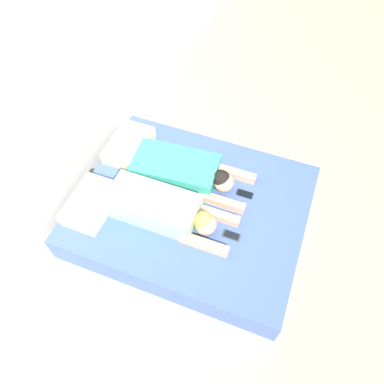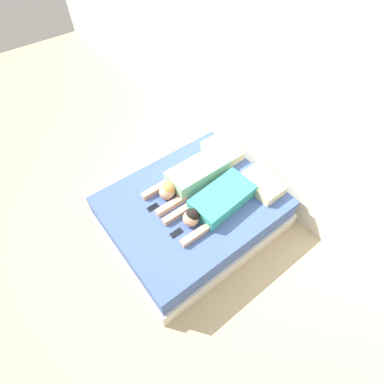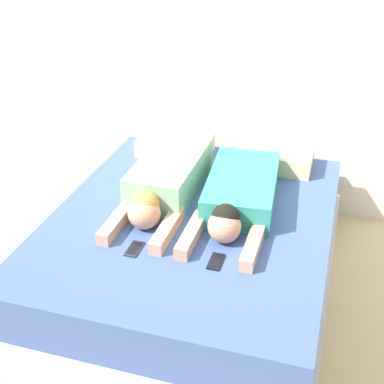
{
  "view_description": "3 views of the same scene",
  "coord_description": "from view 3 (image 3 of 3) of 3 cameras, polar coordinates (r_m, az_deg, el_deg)",
  "views": [
    {
      "loc": [
        -1.66,
        -0.64,
        3.13
      ],
      "look_at": [
        0.0,
        0.0,
        0.65
      ],
      "focal_mm": 35.0,
      "sensor_mm": 36.0,
      "label": 1
    },
    {
      "loc": [
        1.61,
        -1.25,
        3.24
      ],
      "look_at": [
        0.0,
        0.0,
        0.65
      ],
      "focal_mm": 28.0,
      "sensor_mm": 36.0,
      "label": 2
    },
    {
      "loc": [
        0.74,
        -2.49,
        2.1
      ],
      "look_at": [
        0.0,
        0.0,
        0.65
      ],
      "focal_mm": 50.0,
      "sensor_mm": 36.0,
      "label": 3
    }
  ],
  "objects": [
    {
      "name": "cell_phone_left",
      "position": [
        2.78,
        -6.18,
        -6.04
      ],
      "size": [
        0.07,
        0.14,
        0.01
      ],
      "color": "#2D2D33",
      "rests_on": "bed"
    },
    {
      "name": "pillow_head_right",
      "position": [
        3.62,
        8.82,
        3.64
      ],
      "size": [
        0.49,
        0.32,
        0.12
      ],
      "color": "beige",
      "rests_on": "bed"
    },
    {
      "name": "cell_phone_right",
      "position": [
        2.68,
        2.55,
        -7.41
      ],
      "size": [
        0.07,
        0.14,
        0.01
      ],
      "color": "black",
      "rests_on": "bed"
    },
    {
      "name": "wall_back",
      "position": [
        3.78,
        5.15,
        16.89
      ],
      "size": [
        12.0,
        0.06,
        2.6
      ],
      "color": "silver",
      "rests_on": "ground_plane"
    },
    {
      "name": "bed",
      "position": [
        3.19,
        0.0,
        -6.35
      ],
      "size": [
        1.61,
        1.97,
        0.5
      ],
      "color": "beige",
      "rests_on": "ground_plane"
    },
    {
      "name": "pillow_head_left",
      "position": [
        3.76,
        -1.78,
        4.99
      ],
      "size": [
        0.49,
        0.32,
        0.12
      ],
      "color": "beige",
      "rests_on": "bed"
    },
    {
      "name": "person_right",
      "position": [
        3.08,
        5.0,
        -0.36
      ],
      "size": [
        0.45,
        1.07,
        0.2
      ],
      "color": "teal",
      "rests_on": "bed"
    },
    {
      "name": "person_left",
      "position": [
        3.19,
        -2.81,
        1.2
      ],
      "size": [
        0.36,
        1.05,
        0.22
      ],
      "color": "#8CBF99",
      "rests_on": "bed"
    },
    {
      "name": "ground_plane",
      "position": [
        3.34,
        0.0,
        -9.77
      ],
      "size": [
        12.0,
        12.0,
        0.0
      ],
      "primitive_type": "plane",
      "color": "tan"
    }
  ]
}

